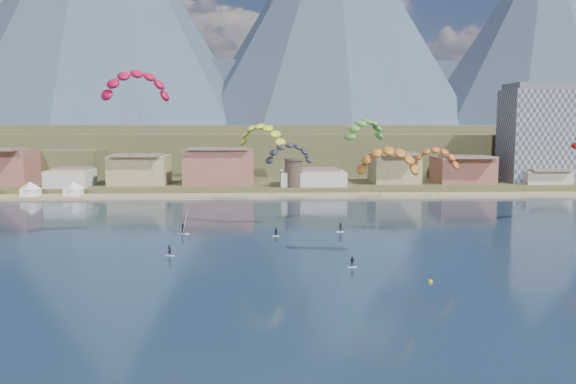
{
  "coord_description": "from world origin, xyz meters",
  "views": [
    {
      "loc": [
        -3.82,
        -62.9,
        21.03
      ],
      "look_at": [
        0.0,
        32.0,
        10.0
      ],
      "focal_mm": 36.9,
      "sensor_mm": 36.0,
      "label": 1
    }
  ],
  "objects_px": {
    "watchtower": "(294,173)",
    "kitesurfer_red": "(136,81)",
    "kitesurfer_orange": "(388,156)",
    "buoy": "(430,282)",
    "kitesurfer_green": "(365,127)",
    "kitesurfer_yellow": "(262,132)",
    "apartment_tower": "(535,133)",
    "windsurfer": "(184,227)"
  },
  "relations": [
    {
      "from": "apartment_tower",
      "to": "kitesurfer_red",
      "type": "relative_size",
      "value": 1.0
    },
    {
      "from": "apartment_tower",
      "to": "kitesurfer_yellow",
      "type": "bearing_deg",
      "value": -141.63
    },
    {
      "from": "watchtower",
      "to": "kitesurfer_red",
      "type": "relative_size",
      "value": 0.27
    },
    {
      "from": "buoy",
      "to": "kitesurfer_green",
      "type": "bearing_deg",
      "value": 91.51
    },
    {
      "from": "buoy",
      "to": "apartment_tower",
      "type": "bearing_deg",
      "value": 59.85
    },
    {
      "from": "kitesurfer_red",
      "to": "kitesurfer_yellow",
      "type": "distance_m",
      "value": 28.2
    },
    {
      "from": "kitesurfer_yellow",
      "to": "kitesurfer_orange",
      "type": "height_order",
      "value": "kitesurfer_yellow"
    },
    {
      "from": "kitesurfer_green",
      "to": "windsurfer",
      "type": "relative_size",
      "value": 5.43
    },
    {
      "from": "kitesurfer_red",
      "to": "kitesurfer_orange",
      "type": "bearing_deg",
      "value": -18.07
    },
    {
      "from": "kitesurfer_orange",
      "to": "windsurfer",
      "type": "xyz_separation_m",
      "value": [
        -34.64,
        21.47,
        -14.6
      ]
    },
    {
      "from": "kitesurfer_green",
      "to": "kitesurfer_orange",
      "type": "bearing_deg",
      "value": -92.99
    },
    {
      "from": "watchtower",
      "to": "kitesurfer_red",
      "type": "xyz_separation_m",
      "value": [
        -30.88,
        -72.54,
        21.97
      ]
    },
    {
      "from": "kitesurfer_green",
      "to": "buoy",
      "type": "relative_size",
      "value": 38.97
    },
    {
      "from": "windsurfer",
      "to": "buoy",
      "type": "xyz_separation_m",
      "value": [
        37.49,
        -36.49,
        -1.27
      ]
    },
    {
      "from": "kitesurfer_yellow",
      "to": "buoy",
      "type": "distance_m",
      "value": 53.3
    },
    {
      "from": "apartment_tower",
      "to": "buoy",
      "type": "bearing_deg",
      "value": -120.15
    },
    {
      "from": "apartment_tower",
      "to": "watchtower",
      "type": "distance_m",
      "value": 82.02
    },
    {
      "from": "kitesurfer_red",
      "to": "kitesurfer_yellow",
      "type": "bearing_deg",
      "value": 36.28
    },
    {
      "from": "kitesurfer_yellow",
      "to": "buoy",
      "type": "bearing_deg",
      "value": -63.04
    },
    {
      "from": "watchtower",
      "to": "kitesurfer_orange",
      "type": "bearing_deg",
      "value": -83.14
    },
    {
      "from": "apartment_tower",
      "to": "kitesurfer_red",
      "type": "xyz_separation_m",
      "value": [
        -110.88,
        -86.54,
        10.52
      ]
    },
    {
      "from": "kitesurfer_orange",
      "to": "buoy",
      "type": "xyz_separation_m",
      "value": [
        2.85,
        -15.02,
        -15.87
      ]
    },
    {
      "from": "kitesurfer_red",
      "to": "kitesurfer_orange",
      "type": "xyz_separation_m",
      "value": [
        41.23,
        -13.45,
        -12.37
      ]
    },
    {
      "from": "watchtower",
      "to": "buoy",
      "type": "height_order",
      "value": "watchtower"
    },
    {
      "from": "watchtower",
      "to": "kitesurfer_orange",
      "type": "height_order",
      "value": "kitesurfer_orange"
    },
    {
      "from": "apartment_tower",
      "to": "kitesurfer_orange",
      "type": "distance_m",
      "value": 121.87
    },
    {
      "from": "kitesurfer_orange",
      "to": "watchtower",
      "type": "bearing_deg",
      "value": 96.86
    },
    {
      "from": "kitesurfer_orange",
      "to": "windsurfer",
      "type": "bearing_deg",
      "value": 148.21
    },
    {
      "from": "apartment_tower",
      "to": "buoy",
      "type": "relative_size",
      "value": 53.2
    },
    {
      "from": "kitesurfer_yellow",
      "to": "buoy",
      "type": "xyz_separation_m",
      "value": [
        22.52,
        -44.29,
        -19.28
      ]
    },
    {
      "from": "apartment_tower",
      "to": "kitesurfer_green",
      "type": "height_order",
      "value": "apartment_tower"
    },
    {
      "from": "kitesurfer_green",
      "to": "watchtower",
      "type": "bearing_deg",
      "value": 102.34
    },
    {
      "from": "kitesurfer_red",
      "to": "buoy",
      "type": "distance_m",
      "value": 59.59
    },
    {
      "from": "kitesurfer_yellow",
      "to": "buoy",
      "type": "height_order",
      "value": "kitesurfer_yellow"
    },
    {
      "from": "apartment_tower",
      "to": "buoy",
      "type": "xyz_separation_m",
      "value": [
        -66.8,
        -115.01,
        -17.72
      ]
    },
    {
      "from": "kitesurfer_red",
      "to": "buoy",
      "type": "xyz_separation_m",
      "value": [
        44.08,
        -28.47,
        -28.24
      ]
    },
    {
      "from": "apartment_tower",
      "to": "watchtower",
      "type": "relative_size",
      "value": 3.72
    },
    {
      "from": "apartment_tower",
      "to": "watchtower",
      "type": "xyz_separation_m",
      "value": [
        -80.0,
        -14.0,
        -11.45
      ]
    },
    {
      "from": "watchtower",
      "to": "kitesurfer_yellow",
      "type": "height_order",
      "value": "kitesurfer_yellow"
    },
    {
      "from": "kitesurfer_yellow",
      "to": "windsurfer",
      "type": "height_order",
      "value": "kitesurfer_yellow"
    },
    {
      "from": "apartment_tower",
      "to": "watchtower",
      "type": "bearing_deg",
      "value": -170.07
    },
    {
      "from": "kitesurfer_green",
      "to": "buoy",
      "type": "height_order",
      "value": "kitesurfer_green"
    }
  ]
}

